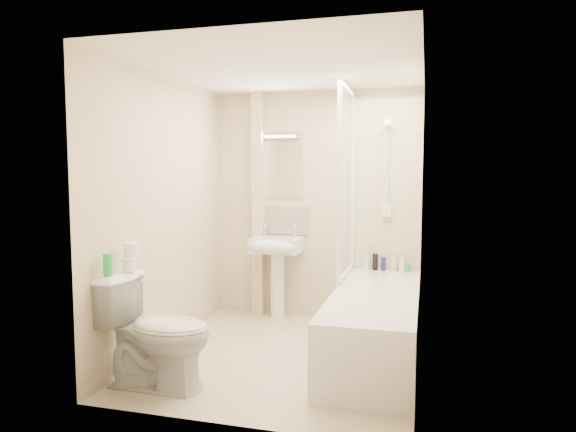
# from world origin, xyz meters

# --- Properties ---
(floor) EXTENTS (2.50, 2.50, 0.00)m
(floor) POSITION_xyz_m (0.00, 0.00, 0.00)
(floor) COLOR beige
(floor) RESTS_ON ground
(wall_back) EXTENTS (2.20, 0.02, 2.40)m
(wall_back) POSITION_xyz_m (0.00, 1.25, 1.20)
(wall_back) COLOR beige
(wall_back) RESTS_ON ground
(wall_left) EXTENTS (0.02, 2.50, 2.40)m
(wall_left) POSITION_xyz_m (-1.10, 0.00, 1.20)
(wall_left) COLOR beige
(wall_left) RESTS_ON ground
(wall_right) EXTENTS (0.02, 2.50, 2.40)m
(wall_right) POSITION_xyz_m (1.10, 0.00, 1.20)
(wall_right) COLOR beige
(wall_right) RESTS_ON ground
(ceiling) EXTENTS (2.20, 2.50, 0.02)m
(ceiling) POSITION_xyz_m (0.00, 0.00, 2.40)
(ceiling) COLOR white
(ceiling) RESTS_ON wall_back
(tile_back) EXTENTS (0.70, 0.01, 1.75)m
(tile_back) POSITION_xyz_m (0.75, 1.24, 1.42)
(tile_back) COLOR beige
(tile_back) RESTS_ON wall_back
(tile_right) EXTENTS (0.01, 2.10, 1.75)m
(tile_right) POSITION_xyz_m (1.09, 0.20, 1.42)
(tile_right) COLOR beige
(tile_right) RESTS_ON wall_right
(pipe_boxing) EXTENTS (0.12, 0.12, 2.40)m
(pipe_boxing) POSITION_xyz_m (-0.62, 1.19, 1.20)
(pipe_boxing) COLOR beige
(pipe_boxing) RESTS_ON ground
(splashback) EXTENTS (0.60, 0.02, 0.30)m
(splashback) POSITION_xyz_m (-0.37, 1.24, 1.03)
(splashback) COLOR beige
(splashback) RESTS_ON wall_back
(mirror) EXTENTS (0.46, 0.01, 0.60)m
(mirror) POSITION_xyz_m (-0.37, 1.24, 1.58)
(mirror) COLOR white
(mirror) RESTS_ON wall_back
(strip_light) EXTENTS (0.42, 0.07, 0.07)m
(strip_light) POSITION_xyz_m (-0.37, 1.22, 1.95)
(strip_light) COLOR silver
(strip_light) RESTS_ON wall_back
(bathtub) EXTENTS (0.70, 2.10, 0.55)m
(bathtub) POSITION_xyz_m (0.75, 0.20, 0.29)
(bathtub) COLOR white
(bathtub) RESTS_ON ground
(shower_screen) EXTENTS (0.04, 0.92, 1.80)m
(shower_screen) POSITION_xyz_m (0.40, 0.80, 1.45)
(shower_screen) COLOR white
(shower_screen) RESTS_ON bathtub
(shower_fixture) EXTENTS (0.10, 0.16, 0.99)m
(shower_fixture) POSITION_xyz_m (0.75, 1.19, 1.55)
(shower_fixture) COLOR white
(shower_fixture) RESTS_ON wall_back
(pedestal_sink) EXTENTS (0.51, 0.48, 0.99)m
(pedestal_sink) POSITION_xyz_m (-0.37, 1.01, 0.70)
(pedestal_sink) COLOR white
(pedestal_sink) RESTS_ON ground
(bottle_white_a) EXTENTS (0.05, 0.05, 0.16)m
(bottle_white_a) POSITION_xyz_m (0.56, 1.16, 0.63)
(bottle_white_a) COLOR white
(bottle_white_a) RESTS_ON bathtub
(bottle_black_b) EXTENTS (0.06, 0.06, 0.17)m
(bottle_black_b) POSITION_xyz_m (0.65, 1.16, 0.64)
(bottle_black_b) COLOR black
(bottle_black_b) RESTS_ON bathtub
(bottle_blue) EXTENTS (0.05, 0.05, 0.14)m
(bottle_blue) POSITION_xyz_m (0.73, 1.16, 0.62)
(bottle_blue) COLOR navy
(bottle_blue) RESTS_ON bathtub
(bottle_cream) EXTENTS (0.06, 0.06, 0.16)m
(bottle_cream) POSITION_xyz_m (0.84, 1.16, 0.63)
(bottle_cream) COLOR beige
(bottle_cream) RESTS_ON bathtub
(bottle_white_b) EXTENTS (0.06, 0.06, 0.14)m
(bottle_white_b) POSITION_xyz_m (0.92, 1.16, 0.62)
(bottle_white_b) COLOR white
(bottle_white_b) RESTS_ON bathtub
(bottle_green) EXTENTS (0.06, 0.06, 0.08)m
(bottle_green) POSITION_xyz_m (0.97, 1.16, 0.59)
(bottle_green) COLOR green
(bottle_green) RESTS_ON bathtub
(toilet) EXTENTS (0.49, 0.83, 0.83)m
(toilet) POSITION_xyz_m (-0.72, -0.85, 0.41)
(toilet) COLOR white
(toilet) RESTS_ON ground
(toilet_roll_lower) EXTENTS (0.10, 0.10, 0.10)m
(toilet_roll_lower) POSITION_xyz_m (-0.97, -0.79, 0.88)
(toilet_roll_lower) COLOR white
(toilet_roll_lower) RESTS_ON toilet
(toilet_roll_upper) EXTENTS (0.11, 0.11, 0.10)m
(toilet_roll_upper) POSITION_xyz_m (-0.98, -0.74, 0.98)
(toilet_roll_upper) COLOR white
(toilet_roll_upper) RESTS_ON toilet_roll_lower
(green_bottle) EXTENTS (0.07, 0.07, 0.16)m
(green_bottle) POSITION_xyz_m (-1.02, -0.98, 0.91)
(green_bottle) COLOR green
(green_bottle) RESTS_ON toilet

